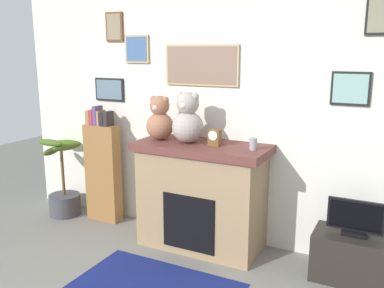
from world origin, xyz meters
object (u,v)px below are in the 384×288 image
(candle_jar, at_px, (253,144))
(mantel_clock, at_px, (215,137))
(tv_stand, at_px, (352,257))
(teddy_bear_tan, at_px, (160,120))
(potted_plant, at_px, (64,190))
(teddy_bear_grey, at_px, (188,120))
(bookshelf, at_px, (103,169))
(television, at_px, (355,219))
(fireplace, at_px, (202,195))

(candle_jar, xyz_separation_m, mantel_clock, (-0.39, -0.00, 0.02))
(candle_jar, bearing_deg, tv_stand, 0.79)
(teddy_bear_tan, bearing_deg, potted_plant, 179.82)
(teddy_bear_grey, bearing_deg, teddy_bear_tan, 179.99)
(bookshelf, distance_m, candle_jar, 1.95)
(television, relative_size, candle_jar, 4.12)
(television, relative_size, mantel_clock, 2.90)
(tv_stand, height_order, mantel_clock, mantel_clock)
(teddy_bear_tan, bearing_deg, candle_jar, 0.03)
(tv_stand, bearing_deg, teddy_bear_grey, -179.52)
(candle_jar, relative_size, teddy_bear_grey, 0.22)
(teddy_bear_tan, relative_size, teddy_bear_grey, 0.89)
(fireplace, relative_size, bookshelf, 0.98)
(tv_stand, distance_m, teddy_bear_tan, 2.22)
(potted_plant, bearing_deg, mantel_clock, -0.15)
(television, xyz_separation_m, teddy_bear_tan, (-1.94, -0.01, 0.72))
(fireplace, distance_m, potted_plant, 1.89)
(candle_jar, height_order, mantel_clock, mantel_clock)
(bookshelf, bearing_deg, teddy_bear_grey, -5.45)
(television, xyz_separation_m, teddy_bear_grey, (-1.62, -0.01, 0.74))
(potted_plant, relative_size, candle_jar, 8.74)
(bookshelf, distance_m, teddy_bear_tan, 1.10)
(potted_plant, bearing_deg, teddy_bear_grey, -0.15)
(tv_stand, bearing_deg, teddy_bear_tan, -179.61)
(teddy_bear_grey, bearing_deg, tv_stand, 0.48)
(fireplace, xyz_separation_m, television, (1.47, -0.01, 0.02))
(teddy_bear_grey, bearing_deg, bookshelf, 174.55)
(bookshelf, distance_m, television, 2.81)
(bookshelf, relative_size, teddy_bear_tan, 3.02)
(teddy_bear_tan, bearing_deg, television, 0.36)
(fireplace, distance_m, tv_stand, 1.51)
(potted_plant, distance_m, teddy_bear_grey, 2.00)
(teddy_bear_grey, bearing_deg, potted_plant, 179.85)
(fireplace, height_order, tv_stand, fireplace)
(tv_stand, height_order, teddy_bear_tan, teddy_bear_tan)
(television, relative_size, teddy_bear_grey, 0.91)
(television, height_order, teddy_bear_tan, teddy_bear_tan)
(bookshelf, bearing_deg, fireplace, -4.06)
(bookshelf, height_order, candle_jar, bookshelf)
(teddy_bear_tan, bearing_deg, teddy_bear_grey, -0.01)
(candle_jar, distance_m, teddy_bear_tan, 1.02)
(teddy_bear_tan, distance_m, teddy_bear_grey, 0.33)
(television, bearing_deg, candle_jar, -179.29)
(potted_plant, xyz_separation_m, tv_stand, (3.35, 0.01, -0.10))
(candle_jar, bearing_deg, television, 0.71)
(bookshelf, height_order, teddy_bear_grey, teddy_bear_grey)
(television, xyz_separation_m, mantel_clock, (-1.33, -0.01, 0.60))
(bookshelf, xyz_separation_m, potted_plant, (-0.54, -0.11, -0.32))
(fireplace, xyz_separation_m, mantel_clock, (0.14, -0.02, 0.62))
(television, bearing_deg, teddy_bear_tan, -179.64)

